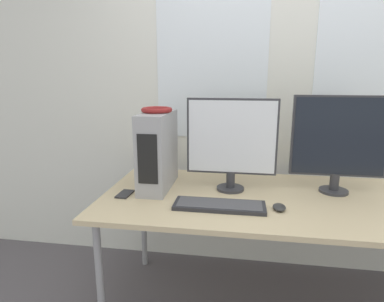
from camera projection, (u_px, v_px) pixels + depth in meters
wall_back at (289, 89)px, 2.27m from camera, size 8.00×0.07×2.70m
desk at (295, 205)px, 1.84m from camera, size 2.23×0.93×0.76m
pc_tower at (158, 151)px, 1.97m from camera, size 0.16×0.44×0.47m
headphones at (157, 110)px, 1.91m from camera, size 0.19×0.19×0.03m
monitor_main at (232, 141)px, 1.90m from camera, size 0.53×0.17×0.56m
monitor_right_near at (339, 141)px, 1.86m from camera, size 0.54×0.17×0.58m
keyboard at (219, 205)px, 1.70m from camera, size 0.48×0.17×0.02m
mouse at (279, 207)px, 1.67m from camera, size 0.07×0.10×0.03m
cell_phone at (125, 194)px, 1.89m from camera, size 0.08×0.14×0.01m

